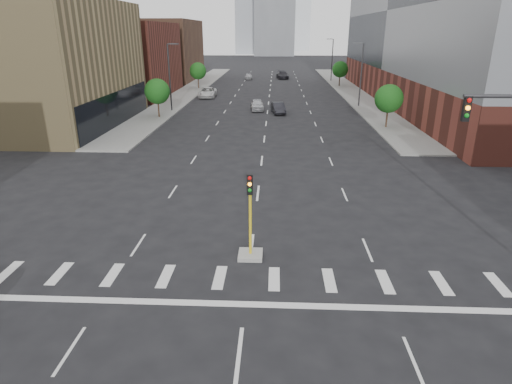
# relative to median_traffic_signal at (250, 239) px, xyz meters

# --- Properties ---
(sidewalk_left_far) EXTENTS (5.00, 92.00, 0.15)m
(sidewalk_left_far) POSITION_rel_median_traffic_signal_xyz_m (-15.00, 65.03, -0.90)
(sidewalk_left_far) COLOR gray
(sidewalk_left_far) RESTS_ON ground
(sidewalk_right_far) EXTENTS (5.00, 92.00, 0.15)m
(sidewalk_right_far) POSITION_rel_median_traffic_signal_xyz_m (15.00, 65.03, -0.90)
(sidewalk_right_far) COLOR gray
(sidewalk_right_far) RESTS_ON ground
(building_left_mid) EXTENTS (20.00, 24.00, 14.00)m
(building_left_mid) POSITION_rel_median_traffic_signal_xyz_m (-27.50, 31.03, 6.03)
(building_left_mid) COLOR #9B8657
(building_left_mid) RESTS_ON ground
(building_left_far_a) EXTENTS (20.00, 22.00, 12.00)m
(building_left_far_a) POSITION_rel_median_traffic_signal_xyz_m (-27.50, 57.03, 5.03)
(building_left_far_a) COLOR brown
(building_left_far_a) RESTS_ON ground
(building_left_far_b) EXTENTS (20.00, 24.00, 13.00)m
(building_left_far_b) POSITION_rel_median_traffic_signal_xyz_m (-27.50, 83.03, 5.53)
(building_left_far_b) COLOR brown
(building_left_far_b) RESTS_ON ground
(building_right_main) EXTENTS (24.00, 70.00, 22.00)m
(building_right_main) POSITION_rel_median_traffic_signal_xyz_m (29.50, 51.03, 10.03)
(building_right_main) COLOR brown
(building_right_main) RESTS_ON ground
(tower_mid) EXTENTS (18.00, 18.00, 44.00)m
(tower_mid) POSITION_rel_median_traffic_signal_xyz_m (0.00, 191.03, 21.03)
(tower_mid) COLOR slate
(tower_mid) RESTS_ON ground
(median_traffic_signal) EXTENTS (1.20, 1.20, 4.40)m
(median_traffic_signal) POSITION_rel_median_traffic_signal_xyz_m (0.00, 0.00, 0.00)
(median_traffic_signal) COLOR #999993
(median_traffic_signal) RESTS_ON ground
(streetlight_right_a) EXTENTS (1.60, 0.22, 9.07)m
(streetlight_right_a) POSITION_rel_median_traffic_signal_xyz_m (13.41, 46.03, 4.04)
(streetlight_right_a) COLOR #2D2D30
(streetlight_right_a) RESTS_ON ground
(streetlight_right_b) EXTENTS (1.60, 0.22, 9.07)m
(streetlight_right_b) POSITION_rel_median_traffic_signal_xyz_m (13.41, 81.03, 4.04)
(streetlight_right_b) COLOR #2D2D30
(streetlight_right_b) RESTS_ON ground
(streetlight_left) EXTENTS (1.60, 0.22, 9.07)m
(streetlight_left) POSITION_rel_median_traffic_signal_xyz_m (-13.41, 41.03, 4.04)
(streetlight_left) COLOR #2D2D30
(streetlight_left) RESTS_ON ground
(tree_left_near) EXTENTS (3.20, 3.20, 4.85)m
(tree_left_near) POSITION_rel_median_traffic_signal_xyz_m (-14.00, 36.03, 2.42)
(tree_left_near) COLOR #382619
(tree_left_near) RESTS_ON ground
(tree_left_far) EXTENTS (3.20, 3.20, 4.85)m
(tree_left_far) POSITION_rel_median_traffic_signal_xyz_m (-14.00, 66.03, 2.42)
(tree_left_far) COLOR #382619
(tree_left_far) RESTS_ON ground
(tree_right_near) EXTENTS (3.20, 3.20, 4.85)m
(tree_right_near) POSITION_rel_median_traffic_signal_xyz_m (14.00, 31.03, 2.42)
(tree_right_near) COLOR #382619
(tree_right_near) RESTS_ON ground
(tree_right_far) EXTENTS (3.20, 3.20, 4.85)m
(tree_right_far) POSITION_rel_median_traffic_signal_xyz_m (14.00, 71.03, 2.42)
(tree_right_far) COLOR #382619
(tree_right_far) RESTS_ON ground
(car_near_left) EXTENTS (2.21, 4.70, 1.56)m
(car_near_left) POSITION_rel_median_traffic_signal_xyz_m (-1.50, 42.37, -0.20)
(car_near_left) COLOR #ABACB0
(car_near_left) RESTS_ON ground
(car_mid_right) EXTENTS (2.19, 4.62, 1.46)m
(car_mid_right) POSITION_rel_median_traffic_signal_xyz_m (1.50, 40.02, -0.24)
(car_mid_right) COLOR black
(car_mid_right) RESTS_ON ground
(car_far_left) EXTENTS (2.93, 5.99, 1.64)m
(car_far_left) POSITION_rel_median_traffic_signal_xyz_m (-10.50, 54.79, -0.15)
(car_far_left) COLOR silver
(car_far_left) RESTS_ON ground
(car_deep_right) EXTENTS (3.13, 6.16, 1.71)m
(car_deep_right) POSITION_rel_median_traffic_signal_xyz_m (2.61, 85.81, -0.12)
(car_deep_right) COLOR black
(car_deep_right) RESTS_ON ground
(car_distant) EXTENTS (1.83, 4.08, 1.36)m
(car_distant) POSITION_rel_median_traffic_signal_xyz_m (-5.30, 83.97, -0.29)
(car_distant) COLOR #A5A6AA
(car_distant) RESTS_ON ground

